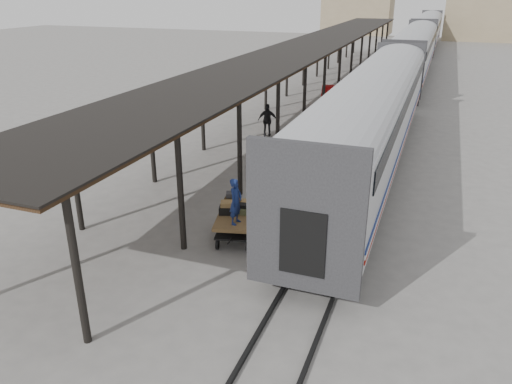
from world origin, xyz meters
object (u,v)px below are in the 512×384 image
object	(u,v)px
porter	(236,201)
pedestrian	(268,120)
luggage_tug	(328,98)
baggage_cart	(237,220)

from	to	relation	value
porter	pedestrian	world-z (taller)	porter
luggage_tug	porter	bearing A→B (deg)	-97.68
baggage_cart	luggage_tug	distance (m)	20.83
baggage_cart	porter	distance (m)	1.21
baggage_cart	luggage_tug	bearing A→B (deg)	80.51
luggage_tug	pedestrian	world-z (taller)	pedestrian
luggage_tug	porter	xyz separation A→B (m)	(1.71, -21.42, 0.94)
pedestrian	porter	bearing A→B (deg)	86.03
luggage_tug	porter	world-z (taller)	porter
baggage_cart	pedestrian	bearing A→B (deg)	90.74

